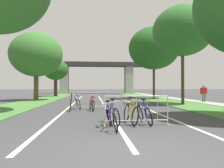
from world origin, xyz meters
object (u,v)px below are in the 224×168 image
tree_right_pine_near (182,31)px  crowd_barrier_nearest (137,111)px  bicycle_purple_0 (112,118)px  crowd_barrier_second (97,101)px  bicycle_yellow_6 (131,113)px  bicycle_black_3 (71,104)px  tree_left_oak_mid (36,55)px  bicycle_blue_4 (144,114)px  bicycle_red_1 (92,105)px  bicycle_green_2 (112,114)px  pedestrian_in_red_jacket (204,92)px  tree_left_cypress_far (56,70)px  bicycle_silver_5 (78,103)px  tree_right_oak_near (154,48)px

tree_right_pine_near → crowd_barrier_nearest: tree_right_pine_near is taller
crowd_barrier_nearest → bicycle_purple_0: (-0.92, -0.59, -0.17)m
tree_right_pine_near → crowd_barrier_second: size_ratio=3.31×
crowd_barrier_second → bicycle_yellow_6: (1.16, -5.30, -0.14)m
crowd_barrier_second → bicycle_black_3: crowd_barrier_second is taller
crowd_barrier_second → tree_left_oak_mid: bearing=121.4°
bicycle_blue_4 → crowd_barrier_second: bearing=103.1°
crowd_barrier_second → bicycle_blue_4: bearing=-72.8°
tree_right_pine_near → bicycle_yellow_6: 11.53m
crowd_barrier_second → bicycle_red_1: bearing=-117.3°
tree_left_oak_mid → bicycle_purple_0: bearing=-68.6°
bicycle_green_2 → bicycle_blue_4: size_ratio=0.92×
tree_left_oak_mid → bicycle_green_2: bearing=-66.8°
tree_right_pine_near → bicycle_red_1: 9.60m
bicycle_green_2 → bicycle_red_1: bearing=87.0°
bicycle_black_3 → bicycle_yellow_6: 5.50m
crowd_barrier_second → bicycle_purple_0: 6.34m
tree_left_oak_mid → crowd_barrier_second: tree_left_oak_mid is taller
pedestrian_in_red_jacket → bicycle_black_3: bearing=-137.8°
bicycle_yellow_6 → tree_left_cypress_far: bearing=-82.1°
crowd_barrier_nearest → bicycle_green_2: crowd_barrier_nearest is taller
tree_left_oak_mid → pedestrian_in_red_jacket: bearing=-17.2°
bicycle_black_3 → bicycle_blue_4: bearing=-61.5°
bicycle_blue_4 → bicycle_silver_5: 6.45m
bicycle_silver_5 → crowd_barrier_nearest: bearing=-80.7°
crowd_barrier_nearest → pedestrian_in_red_jacket: size_ratio=1.48×
tree_right_oak_near → bicycle_green_2: bearing=-110.2°
bicycle_yellow_6 → pedestrian_in_red_jacket: (8.11, 10.34, 0.58)m
tree_left_oak_mid → bicycle_purple_0: tree_left_oak_mid is taller
bicycle_black_3 → bicycle_silver_5: size_ratio=0.98×
tree_right_oak_near → bicycle_blue_4: tree_right_oak_near is taller
tree_right_pine_near → pedestrian_in_red_jacket: tree_right_pine_near is taller
tree_left_oak_mid → bicycle_silver_5: 11.29m
bicycle_purple_0 → bicycle_silver_5: (-1.53, 6.81, 0.02)m
pedestrian_in_red_jacket → bicycle_purple_0: bearing=-113.0°
pedestrian_in_red_jacket → tree_right_oak_near: bearing=124.3°
tree_left_oak_mid → crowd_barrier_nearest: 17.60m
tree_left_oak_mid → crowd_barrier_second: size_ratio=2.99×
tree_right_pine_near → bicycle_blue_4: tree_right_pine_near is taller
crowd_barrier_nearest → bicycle_red_1: size_ratio=1.41×
bicycle_black_3 → crowd_barrier_second: bearing=13.5°
bicycle_red_1 → bicycle_yellow_6: size_ratio=0.94×
tree_left_oak_mid → tree_right_oak_near: bearing=10.1°
tree_left_oak_mid → bicycle_black_3: (4.45, -10.24, -4.28)m
crowd_barrier_nearest → crowd_barrier_second: 5.88m
tree_right_pine_near → bicycle_red_1: tree_right_pine_near is taller
crowd_barrier_nearest → bicycle_black_3: size_ratio=1.41×
tree_left_oak_mid → bicycle_green_2: size_ratio=4.29×
crowd_barrier_second → pedestrian_in_red_jacket: (9.27, 5.04, 0.43)m
crowd_barrier_nearest → bicycle_green_2: (-0.81, 0.47, -0.16)m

